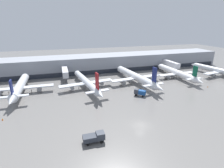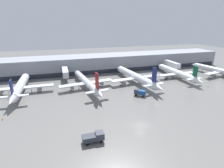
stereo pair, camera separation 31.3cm
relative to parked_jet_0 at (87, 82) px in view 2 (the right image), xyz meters
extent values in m
plane|color=slate|center=(9.59, -33.06, -2.93)|extent=(320.00, 320.00, 0.00)
cube|color=gray|center=(9.59, 28.94, 1.57)|extent=(160.00, 16.00, 9.00)
cube|color=#1E232D|center=(9.59, 20.89, -1.73)|extent=(156.80, 0.10, 2.40)
cube|color=#BCBCC1|center=(51.06, 13.94, 1.67)|extent=(2.60, 14.01, 2.80)
cylinder|color=#3F4247|center=(51.06, 7.53, -1.33)|extent=(0.44, 0.44, 3.20)
cube|color=#BCBCC1|center=(-8.25, 13.92, 1.67)|extent=(2.60, 14.04, 2.80)
cylinder|color=#3F4247|center=(-8.25, 7.50, -1.33)|extent=(0.44, 0.44, 3.20)
cylinder|color=silver|center=(-0.13, 0.86, 0.03)|extent=(7.09, 29.54, 2.69)
cone|color=silver|center=(-2.57, 16.89, 0.03)|extent=(2.97, 3.31, 2.56)
cone|color=silver|center=(2.38, -15.70, 0.03)|extent=(3.00, 4.35, 2.42)
cube|color=silver|center=(-0.02, 0.13, -0.51)|extent=(23.59, 6.50, 0.44)
cube|color=silver|center=(1.90, -12.54, 0.30)|extent=(9.04, 3.01, 0.35)
cube|color=maroon|center=(1.90, -12.54, 4.08)|extent=(0.76, 2.74, 6.48)
cylinder|color=slate|center=(-6.50, -0.85, -1.32)|extent=(1.96, 3.50, 1.48)
cylinder|color=slate|center=(6.46, 1.12, -1.32)|extent=(1.96, 3.50, 1.48)
cylinder|color=#2D2D33|center=(-1.57, 10.33, -2.05)|extent=(0.20, 0.20, 1.75)
cylinder|color=#2D2D33|center=(-3.61, -1.16, -2.05)|extent=(0.20, 0.20, 1.75)
cylinder|color=#2D2D33|center=(3.79, -0.03, -2.05)|extent=(0.20, 0.20, 1.75)
cylinder|color=white|center=(46.90, 3.10, -0.26)|extent=(3.85, 27.62, 3.15)
cone|color=white|center=(46.50, 18.61, -0.26)|extent=(3.08, 3.54, 2.99)
cone|color=white|center=(47.31, -13.03, -0.26)|extent=(2.95, 4.79, 2.83)
cube|color=white|center=(46.92, 2.41, -0.89)|extent=(20.38, 3.29, 0.44)
cube|color=white|center=(47.22, -9.57, 0.06)|extent=(7.76, 1.75, 0.35)
cube|color=#0C5138|center=(47.22, -9.57, 3.32)|extent=(0.42, 2.50, 5.27)
cylinder|color=slate|center=(41.23, 2.27, -1.84)|extent=(1.81, 3.09, 1.73)
cylinder|color=slate|center=(52.60, 2.56, -1.84)|extent=(1.81, 3.09, 1.73)
cylinder|color=#2D2D33|center=(46.67, 12.05, -2.30)|extent=(0.20, 0.20, 1.25)
cylinder|color=#2D2D33|center=(43.68, 1.64, -2.30)|extent=(0.20, 0.20, 1.25)
cylinder|color=#2D2D33|center=(50.18, 1.81, -2.30)|extent=(0.20, 0.20, 1.25)
cylinder|color=silver|center=(-26.36, 2.64, 0.14)|extent=(3.34, 25.84, 3.26)
cone|color=silver|center=(-26.31, 17.35, 0.14)|extent=(3.11, 3.60, 3.10)
cone|color=silver|center=(-26.41, -12.72, 0.14)|extent=(2.95, 4.90, 2.93)
cube|color=silver|center=(-26.36, 1.99, -0.51)|extent=(25.44, 2.90, 0.44)
cube|color=silver|center=(-26.40, -9.24, 0.47)|extent=(9.67, 1.61, 0.35)
cube|color=navy|center=(-26.40, -9.24, 3.71)|extent=(0.37, 2.54, 5.17)
cylinder|color=slate|center=(-33.49, 2.02, -1.50)|extent=(1.80, 3.11, 1.79)
cylinder|color=slate|center=(-19.24, 1.97, -1.50)|extent=(1.80, 3.11, 1.79)
cylinder|color=#2D2D33|center=(-26.34, 11.03, -2.13)|extent=(0.20, 0.20, 1.60)
cylinder|color=#2D2D33|center=(-30.44, 1.36, -2.13)|extent=(0.20, 0.20, 1.60)
cylinder|color=#2D2D33|center=(-22.30, 1.33, -2.13)|extent=(0.20, 0.20, 1.60)
cylinder|color=silver|center=(23.06, 1.33, 0.22)|extent=(7.28, 30.78, 3.30)
cone|color=silver|center=(20.82, 18.31, 0.22)|extent=(3.58, 4.01, 3.13)
cone|color=silver|center=(25.40, -16.29, 0.22)|extent=(3.59, 5.29, 2.97)
cube|color=silver|center=(23.17, 0.58, -0.44)|extent=(25.07, 6.10, 0.44)
cube|color=silver|center=(24.91, -12.63, 0.55)|extent=(9.59, 2.83, 0.35)
cube|color=navy|center=(24.91, -12.63, 4.45)|extent=(0.69, 2.60, 6.47)
cylinder|color=slate|center=(16.25, -0.34, -1.43)|extent=(2.21, 3.36, 1.81)
cylinder|color=slate|center=(30.08, 1.49, -1.43)|extent=(2.21, 3.36, 1.81)
cylinder|color=#2D2D33|center=(21.76, 11.20, -2.09)|extent=(0.20, 0.20, 1.67)
cylinder|color=#2D2D33|center=(19.31, -0.71, -2.09)|extent=(0.20, 0.20, 1.67)
cylinder|color=#2D2D33|center=(27.22, 0.34, -2.09)|extent=(0.20, 0.20, 1.67)
cylinder|color=silver|center=(70.08, -0.88, 0.00)|extent=(7.77, 27.40, 2.90)
cone|color=silver|center=(67.33, 14.13, 0.00)|extent=(3.28, 3.63, 2.75)
cube|color=silver|center=(70.20, -1.55, -0.58)|extent=(21.63, 6.67, 0.44)
cylinder|color=slate|center=(64.29, -2.64, -1.45)|extent=(2.13, 3.37, 1.59)
cylinder|color=#2D2D33|center=(68.48, 7.85, -2.12)|extent=(0.20, 0.20, 1.63)
cylinder|color=#2D2D33|center=(66.94, -2.84, -2.12)|extent=(0.20, 0.20, 1.63)
cylinder|color=#2D2D33|center=(73.70, -1.61, -2.12)|extent=(0.20, 0.20, 1.63)
cube|color=#2D333D|center=(-5.23, -36.36, -1.61)|extent=(3.19, 2.18, 1.23)
cube|color=#333842|center=(-2.65, -36.37, -1.39)|extent=(1.96, 2.07, 1.69)
cylinder|color=black|center=(-2.58, -35.39, -2.58)|extent=(0.70, 0.25, 0.70)
cylinder|color=black|center=(-2.58, -37.35, -2.58)|extent=(0.70, 0.25, 0.70)
cylinder|color=black|center=(-5.79, -35.38, -2.58)|extent=(0.70, 0.25, 0.70)
cylinder|color=black|center=(-5.79, -37.34, -2.58)|extent=(0.70, 0.25, 0.70)
cube|color=#19478C|center=(19.11, -14.42, -1.42)|extent=(3.21, 3.06, 1.62)
cube|color=#333842|center=(17.40, -13.04, -1.31)|extent=(2.34, 2.33, 1.83)
cylinder|color=black|center=(16.86, -13.61, -2.58)|extent=(0.70, 0.63, 0.70)
cylinder|color=black|center=(17.85, -12.39, -2.58)|extent=(0.70, 0.63, 0.70)
cylinder|color=black|center=(18.99, -15.33, -2.58)|extent=(0.70, 0.63, 0.70)
cylinder|color=black|center=(19.98, -14.11, -2.58)|extent=(0.70, 0.63, 0.70)
cone|color=orange|center=(51.41, -13.91, -2.61)|extent=(0.36, 0.36, 0.64)
cone|color=orange|center=(-27.86, -18.86, -2.63)|extent=(0.51, 0.51, 0.60)
camera|label=1|loc=(-10.23, -70.85, 23.93)|focal=28.00mm
camera|label=2|loc=(-9.93, -70.94, 23.93)|focal=28.00mm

